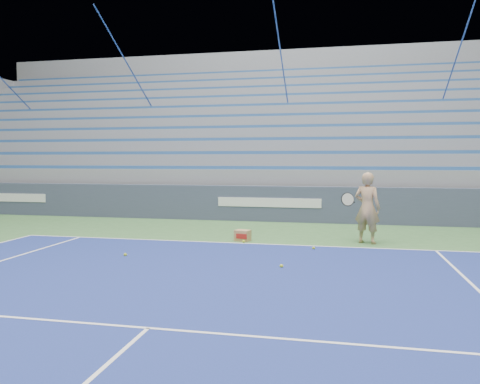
% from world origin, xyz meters
% --- Properties ---
extents(sponsor_barrier, '(30.00, 0.32, 1.10)m').
position_xyz_m(sponsor_barrier, '(0.00, 15.88, 0.55)').
color(sponsor_barrier, '#3A4259').
rests_on(sponsor_barrier, ground).
extents(bleachers, '(31.00, 9.15, 7.30)m').
position_xyz_m(bleachers, '(0.00, 21.60, 2.36)').
color(bleachers, gray).
rests_on(bleachers, ground).
extents(tennis_player, '(0.96, 0.92, 1.64)m').
position_xyz_m(tennis_player, '(2.74, 12.54, 0.82)').
color(tennis_player, tan).
rests_on(tennis_player, ground).
extents(ball_box, '(0.40, 0.34, 0.26)m').
position_xyz_m(ball_box, '(-0.11, 12.26, 0.13)').
color(ball_box, '#A98251').
rests_on(ball_box, ground).
extents(tennis_ball_0, '(0.07, 0.07, 0.07)m').
position_xyz_m(tennis_ball_0, '(-2.03, 10.05, 0.03)').
color(tennis_ball_0, '#BED02A').
rests_on(tennis_ball_0, ground).
extents(tennis_ball_1, '(0.07, 0.07, 0.07)m').
position_xyz_m(tennis_ball_1, '(1.59, 11.53, 0.03)').
color(tennis_ball_1, '#BED02A').
rests_on(tennis_ball_1, ground).
extents(tennis_ball_2, '(0.07, 0.07, 0.07)m').
position_xyz_m(tennis_ball_2, '(1.12, 9.70, 0.03)').
color(tennis_ball_2, '#BED02A').
rests_on(tennis_ball_2, ground).
extents(tennis_ball_3, '(0.07, 0.07, 0.07)m').
position_xyz_m(tennis_ball_3, '(-0.03, 12.01, 0.03)').
color(tennis_ball_3, '#BED02A').
rests_on(tennis_ball_3, ground).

